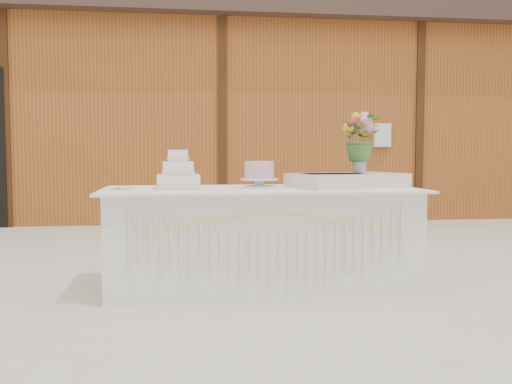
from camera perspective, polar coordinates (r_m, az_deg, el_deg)
The scene contains 9 objects.
ground at distance 4.47m, azimuth 0.51°, elevation -9.51°, with size 80.00×80.00×0.00m, color beige.
barn at distance 10.34m, azimuth -4.27°, elevation 7.49°, with size 12.60×4.60×3.30m.
cake_table at distance 4.39m, azimuth 0.53°, elevation -4.61°, with size 2.40×1.00×0.77m.
wedding_cake at distance 4.33m, azimuth -7.81°, elevation 1.64°, with size 0.34×0.34×0.29m.
pink_cake_stand at distance 4.39m, azimuth 0.33°, elevation 1.92°, with size 0.29×0.29×0.21m.
satin_runner at distance 4.53m, azimuth 9.12°, elevation 1.16°, with size 0.87×0.50×0.11m, color beige.
flower_vase at distance 4.59m, azimuth 10.33°, elevation 2.75°, with size 0.10×0.10×0.14m, color #BABBC0.
bouquet at distance 4.59m, azimuth 10.37°, elevation 5.93°, with size 0.33×0.29×0.37m, color #3D712D.
loose_flowers at distance 4.37m, azimuth -13.10°, elevation 0.41°, with size 0.14×0.33×0.02m, color pink, non-canonical shape.
Camera 1 is at (-0.61, -4.31, 1.04)m, focal length 40.00 mm.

